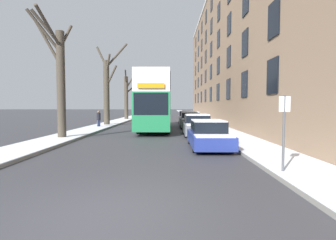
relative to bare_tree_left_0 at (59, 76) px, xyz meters
name	(u,v)px	position (x,y,z in m)	size (l,w,h in m)	color
ground_plane	(102,214)	(5.36, -10.85, -3.82)	(320.00, 320.00, 0.00)	#38383D
sidewalk_left	(140,115)	(0.00, 42.15, -3.74)	(2.28, 130.00, 0.16)	gray
sidewalk_right	(189,115)	(10.73, 42.15, -3.74)	(2.28, 130.00, 0.16)	gray
terrace_facade_right	(247,52)	(16.36, 17.86, 5.04)	(9.10, 51.46, 17.72)	#8C7056
bare_tree_left_0	(59,76)	(0.00, 0.00, 0.00)	(2.18, 3.08, 7.50)	#423A30
bare_tree_left_1	(107,89)	(0.23, 11.00, -0.02)	(3.41, 1.24, 8.21)	#423A30
bare_tree_left_2	(127,96)	(0.26, 22.73, -0.36)	(1.51, 3.86, 7.12)	#423A30
double_decker_bus	(156,100)	(5.41, 6.83, -1.24)	(2.52, 11.38, 4.56)	#1E7A47
parked_car_0	(208,135)	(8.51, -2.98, -3.19)	(1.78, 4.38, 1.35)	navy
parked_car_1	(197,125)	(8.51, 2.52, -3.14)	(1.86, 4.55, 1.48)	slate
parked_car_2	(190,120)	(8.51, 8.84, -3.12)	(1.85, 4.59, 1.52)	slate
parked_car_3	(186,118)	(8.51, 15.00, -3.14)	(1.72, 3.92, 1.48)	silver
pedestrian_left_sidewalk	(99,119)	(0.06, 8.35, -2.93)	(0.35, 0.35, 1.61)	navy
street_sign_post	(284,130)	(9.89, -8.21, -2.47)	(0.32, 0.07, 2.34)	#4C4F54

